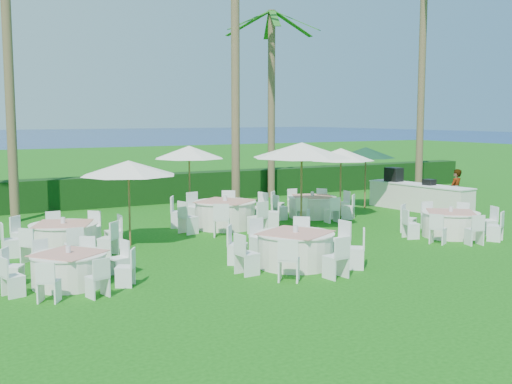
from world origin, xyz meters
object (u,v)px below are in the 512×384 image
Objects in this scene: umbrella_d at (341,154)px; banquet_table_e at (225,214)px; banquet_table_d at (64,237)px; umbrella_c at (189,152)px; buffet_table at (418,196)px; staff_person at (456,191)px; umbrella_b at (302,150)px; banquet_table_a at (69,269)px; banquet_table_c at (450,223)px; umbrella_green at (366,152)px; banquet_table_f at (312,206)px; banquet_table_b at (295,248)px; umbrella_a at (129,168)px.

banquet_table_e is at bearing 178.73° from umbrella_d.
banquet_table_e is (5.41, 1.27, 0.05)m from banquet_table_d.
buffet_table is (8.37, -2.53, -1.79)m from umbrella_c.
banquet_table_d is 10.17m from umbrella_d.
banquet_table_d is 6.59m from umbrella_c.
banquet_table_d is 1.25× the size of umbrella_d.
umbrella_d is 1.51× the size of staff_person.
umbrella_b is 2.94m from umbrella_d.
umbrella_c reaches higher than umbrella_d.
banquet_table_a is 0.94× the size of banquet_table_c.
umbrella_c is at bearing 127.83° from banquet_table_c.
umbrella_c is at bearing 152.98° from umbrella_d.
umbrella_green is at bearing 12.07° from banquet_table_d.
umbrella_b is 0.71× the size of buffet_table.
umbrella_green is (12.88, 6.09, 1.81)m from banquet_table_a.
buffet_table is at bearing -1.66° from umbrella_d.
umbrella_b is 7.26m from staff_person.
umbrella_d is at bearing -30.25° from staff_person.
banquet_table_a is at bearing -142.04° from banquet_table_e.
banquet_table_d is at bearing -145.27° from umbrella_c.
banquet_table_a is 14.37m from umbrella_green.
buffet_table reaches higher than banquet_table_f.
umbrella_c is at bearing 50.37° from banquet_table_a.
umbrella_b is at bearing -168.21° from buffet_table.
banquet_table_b is 1.23× the size of umbrella_a.
umbrella_a reaches higher than banquet_table_f.
umbrella_c is 10.01m from staff_person.
umbrella_d is at bearing 28.49° from umbrella_b.
staff_person reaches higher than banquet_table_b.
banquet_table_a is 4.64m from umbrella_a.
banquet_table_c is 1.24× the size of umbrella_green.
umbrella_c is 5.34m from umbrella_d.
banquet_table_e is at bearing 37.96° from banquet_table_a.
umbrella_a is at bearing -171.77° from umbrella_d.
banquet_table_e is 1.16× the size of banquet_table_f.
buffet_table is at bearing -66.49° from staff_person.
umbrella_c reaches higher than umbrella_green.
staff_person is (7.05, 0.25, -1.71)m from umbrella_b.
buffet_table is at bearing -49.02° from umbrella_green.
banquet_table_f is at bearing -163.86° from umbrella_green.
umbrella_c is at bearing 85.03° from banquet_table_b.
banquet_table_c is 5.13m from staff_person.
banquet_table_b is at bearing 7.85° from staff_person.
umbrella_a is 1.09× the size of umbrella_d.
banquet_table_e is at bearing -173.16° from banquet_table_f.
banquet_table_d is at bearing 79.04° from banquet_table_a.
umbrella_a is 0.85× the size of umbrella_b.
umbrella_c reaches higher than banquet_table_b.
umbrella_a reaches higher than banquet_table_e.
umbrella_green is (7.03, -0.98, -0.16)m from umbrella_c.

